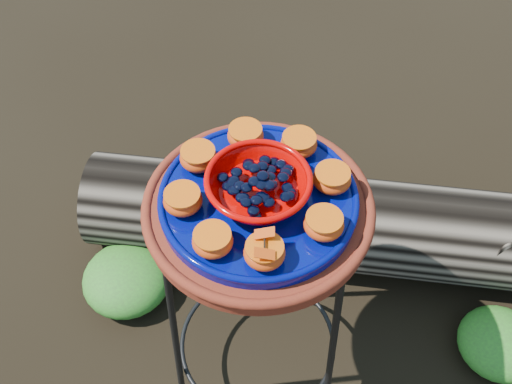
# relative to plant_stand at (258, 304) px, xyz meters

# --- Properties ---
(ground) EXTENTS (60.00, 60.00, 0.00)m
(ground) POSITION_rel_plant_stand_xyz_m (0.00, 0.00, -0.35)
(ground) COLOR black
(plant_stand) EXTENTS (0.44, 0.44, 0.70)m
(plant_stand) POSITION_rel_plant_stand_xyz_m (0.00, 0.00, 0.00)
(plant_stand) COLOR black
(plant_stand) RESTS_ON ground
(terracotta_saucer) EXTENTS (0.44, 0.44, 0.04)m
(terracotta_saucer) POSITION_rel_plant_stand_xyz_m (0.00, 0.00, 0.37)
(terracotta_saucer) COLOR maroon
(terracotta_saucer) RESTS_ON plant_stand
(cobalt_plate) EXTENTS (0.38, 0.38, 0.03)m
(cobalt_plate) POSITION_rel_plant_stand_xyz_m (0.00, 0.00, 0.40)
(cobalt_plate) COLOR #001565
(cobalt_plate) RESTS_ON terracotta_saucer
(red_bowl) EXTENTS (0.19, 0.19, 0.05)m
(red_bowl) POSITION_rel_plant_stand_xyz_m (0.00, 0.00, 0.44)
(red_bowl) COLOR #C10300
(red_bowl) RESTS_ON cobalt_plate
(glass_gems) EXTENTS (0.15, 0.15, 0.03)m
(glass_gems) POSITION_rel_plant_stand_xyz_m (0.00, 0.00, 0.48)
(glass_gems) COLOR black
(glass_gems) RESTS_ON red_bowl
(orange_half_0) EXTENTS (0.07, 0.07, 0.04)m
(orange_half_0) POSITION_rel_plant_stand_xyz_m (0.03, -0.14, 0.43)
(orange_half_0) COLOR #BB2F09
(orange_half_0) RESTS_ON cobalt_plate
(orange_half_1) EXTENTS (0.07, 0.07, 0.04)m
(orange_half_1) POSITION_rel_plant_stand_xyz_m (0.12, -0.07, 0.43)
(orange_half_1) COLOR #BB2F09
(orange_half_1) RESTS_ON cobalt_plate
(orange_half_2) EXTENTS (0.07, 0.07, 0.04)m
(orange_half_2) POSITION_rel_plant_stand_xyz_m (0.13, 0.04, 0.43)
(orange_half_2) COLOR #BB2F09
(orange_half_2) RESTS_ON cobalt_plate
(orange_half_3) EXTENTS (0.07, 0.07, 0.04)m
(orange_half_3) POSITION_rel_plant_stand_xyz_m (0.07, 0.12, 0.43)
(orange_half_3) COLOR #BB2F09
(orange_half_3) RESTS_ON cobalt_plate
(orange_half_4) EXTENTS (0.07, 0.07, 0.04)m
(orange_half_4) POSITION_rel_plant_stand_xyz_m (-0.04, 0.13, 0.43)
(orange_half_4) COLOR #BB2F09
(orange_half_4) RESTS_ON cobalt_plate
(orange_half_5) EXTENTS (0.07, 0.07, 0.04)m
(orange_half_5) POSITION_rel_plant_stand_xyz_m (-0.12, 0.07, 0.43)
(orange_half_5) COLOR #BB2F09
(orange_half_5) RESTS_ON cobalt_plate
(orange_half_6) EXTENTS (0.07, 0.07, 0.04)m
(orange_half_6) POSITION_rel_plant_stand_xyz_m (-0.13, -0.04, 0.43)
(orange_half_6) COLOR #BB2F09
(orange_half_6) RESTS_ON cobalt_plate
(orange_half_7) EXTENTS (0.07, 0.07, 0.04)m
(orange_half_7) POSITION_rel_plant_stand_xyz_m (-0.07, -0.12, 0.43)
(orange_half_7) COLOR #BB2F09
(orange_half_7) RESTS_ON cobalt_plate
(butterfly) EXTENTS (0.08, 0.06, 0.01)m
(butterfly) POSITION_rel_plant_stand_xyz_m (0.03, -0.14, 0.46)
(butterfly) COLOR #D4430B
(butterfly) RESTS_ON orange_half_0
(driftwood_log) EXTENTS (1.54, 0.43, 0.29)m
(driftwood_log) POSITION_rel_plant_stand_xyz_m (0.21, 0.41, -0.21)
(driftwood_log) COLOR black
(driftwood_log) RESTS_ON ground
(foliage_left) EXTENTS (0.26, 0.26, 0.13)m
(foliage_left) POSITION_rel_plant_stand_xyz_m (-0.41, 0.20, -0.28)
(foliage_left) COLOR #2C531F
(foliage_left) RESTS_ON ground
(foliage_right) EXTENTS (0.23, 0.23, 0.12)m
(foliage_right) POSITION_rel_plant_stand_xyz_m (0.66, 0.12, -0.29)
(foliage_right) COLOR #2C531F
(foliage_right) RESTS_ON ground
(foliage_back) EXTENTS (0.27, 0.27, 0.14)m
(foliage_back) POSITION_rel_plant_stand_xyz_m (-0.11, 0.46, -0.28)
(foliage_back) COLOR #2C531F
(foliage_back) RESTS_ON ground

